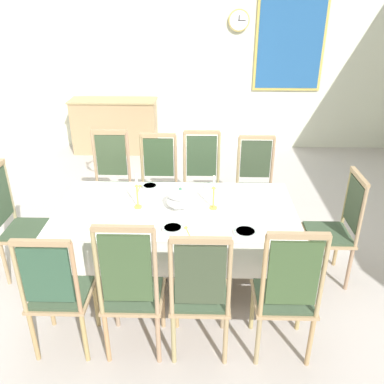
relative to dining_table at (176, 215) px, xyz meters
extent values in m
cube|color=#B6AEAA|center=(0.00, 0.14, -0.68)|extent=(7.02, 7.13, 0.04)
cube|color=silver|center=(0.00, 3.75, 1.01)|extent=(7.02, 0.08, 3.35)
cylinder|color=tan|center=(-0.98, -0.45, -0.31)|extent=(0.07, 0.07, 0.71)
cylinder|color=tan|center=(0.98, -0.45, -0.31)|extent=(0.07, 0.07, 0.71)
cylinder|color=tan|center=(-0.98, 0.45, -0.31)|extent=(0.07, 0.07, 0.71)
cylinder|color=tan|center=(0.98, 0.45, -0.31)|extent=(0.07, 0.07, 0.71)
cube|color=tan|center=(0.00, 0.00, 0.00)|extent=(2.03, 0.98, 0.08)
cube|color=tan|center=(0.00, 0.00, 0.06)|extent=(2.15, 1.10, 0.03)
cube|color=white|center=(0.00, 0.00, 0.07)|extent=(2.17, 1.12, 0.00)
cube|color=white|center=(0.00, -0.55, -0.10)|extent=(2.17, 0.00, 0.35)
cube|color=white|center=(0.00, 0.55, -0.10)|extent=(2.17, 0.00, 0.35)
cube|color=white|center=(-1.08, 0.00, -0.10)|extent=(0.00, 1.12, 0.35)
cube|color=white|center=(1.08, 0.00, -0.10)|extent=(0.00, 1.12, 0.35)
cylinder|color=tan|center=(-0.99, -0.71, -0.44)|extent=(0.04, 0.04, 0.46)
cylinder|color=tan|center=(-0.61, -0.71, -0.44)|extent=(0.04, 0.04, 0.46)
cylinder|color=tan|center=(-0.99, -1.07, -0.44)|extent=(0.04, 0.04, 0.46)
cylinder|color=tan|center=(-0.61, -1.07, -0.44)|extent=(0.04, 0.04, 0.46)
cube|color=tan|center=(-0.80, -0.89, -0.20)|extent=(0.44, 0.42, 0.03)
cube|color=#384B34|center=(-0.80, -0.89, -0.17)|extent=(0.40, 0.38, 0.02)
cylinder|color=tan|center=(-1.00, -1.08, 0.11)|extent=(0.03, 0.03, 0.58)
cylinder|color=tan|center=(-0.61, -1.08, 0.11)|extent=(0.03, 0.03, 0.58)
cube|color=#30513B|center=(-0.80, -1.08, 0.13)|extent=(0.34, 0.02, 0.44)
cube|color=tan|center=(-0.80, -1.08, 0.40)|extent=(0.40, 0.04, 0.04)
cylinder|color=#A4815F|center=(-0.61, 0.71, -0.44)|extent=(0.04, 0.04, 0.46)
cylinder|color=#A4806A|center=(-0.99, 0.71, -0.44)|extent=(0.04, 0.04, 0.46)
cylinder|color=tan|center=(-0.61, 1.07, -0.44)|extent=(0.04, 0.04, 0.46)
cylinder|color=tan|center=(-0.99, 1.07, -0.44)|extent=(0.04, 0.04, 0.46)
cube|color=tan|center=(-0.80, 0.89, -0.20)|extent=(0.44, 0.42, 0.03)
cube|color=#384B34|center=(-0.80, 0.89, -0.17)|extent=(0.40, 0.38, 0.02)
cylinder|color=tan|center=(-0.61, 1.08, 0.13)|extent=(0.03, 0.03, 0.63)
cylinder|color=tan|center=(-1.00, 1.08, 0.13)|extent=(0.03, 0.03, 0.63)
cube|color=#3C4E33|center=(-0.80, 1.08, 0.17)|extent=(0.34, 0.02, 0.48)
cube|color=tan|center=(-0.80, 1.08, 0.45)|extent=(0.40, 0.04, 0.04)
cylinder|color=tan|center=(-0.45, -0.71, -0.44)|extent=(0.04, 0.04, 0.46)
cylinder|color=tan|center=(-0.07, -0.71, -0.44)|extent=(0.04, 0.04, 0.46)
cylinder|color=tan|center=(-0.45, -1.07, -0.44)|extent=(0.04, 0.04, 0.46)
cylinder|color=tan|center=(-0.07, -1.07, -0.44)|extent=(0.04, 0.04, 0.46)
cube|color=tan|center=(-0.26, -0.89, -0.20)|extent=(0.44, 0.42, 0.03)
cube|color=#384B34|center=(-0.26, -0.89, -0.17)|extent=(0.40, 0.38, 0.02)
cylinder|color=tan|center=(-0.46, -1.08, 0.16)|extent=(0.03, 0.03, 0.69)
cylinder|color=tan|center=(-0.07, -1.08, 0.16)|extent=(0.03, 0.03, 0.69)
cube|color=#3B5230|center=(-0.26, -1.08, 0.20)|extent=(0.34, 0.02, 0.53)
cube|color=tan|center=(-0.26, -1.08, 0.51)|extent=(0.40, 0.04, 0.04)
cylinder|color=tan|center=(-0.07, 0.71, -0.44)|extent=(0.04, 0.04, 0.46)
cylinder|color=#A18266|center=(-0.45, 0.71, -0.44)|extent=(0.04, 0.04, 0.46)
cylinder|color=tan|center=(-0.07, 1.07, -0.44)|extent=(0.04, 0.04, 0.46)
cylinder|color=tan|center=(-0.45, 1.07, -0.44)|extent=(0.04, 0.04, 0.46)
cube|color=tan|center=(-0.26, 0.89, -0.20)|extent=(0.44, 0.42, 0.03)
cube|color=#384B34|center=(-0.26, 0.89, -0.17)|extent=(0.40, 0.38, 0.02)
cylinder|color=tan|center=(-0.07, 1.08, 0.11)|extent=(0.03, 0.03, 0.60)
cylinder|color=tan|center=(-0.46, 1.08, 0.11)|extent=(0.03, 0.03, 0.60)
cube|color=#33492D|center=(-0.26, 1.08, 0.14)|extent=(0.34, 0.02, 0.45)
cube|color=tan|center=(-0.26, 1.08, 0.41)|extent=(0.40, 0.04, 0.04)
cylinder|color=tan|center=(0.04, -0.71, -0.44)|extent=(0.04, 0.04, 0.46)
cylinder|color=tan|center=(0.42, -0.71, -0.44)|extent=(0.04, 0.04, 0.46)
cylinder|color=tan|center=(0.04, -1.07, -0.44)|extent=(0.04, 0.04, 0.46)
cylinder|color=tan|center=(0.42, -1.07, -0.44)|extent=(0.04, 0.04, 0.46)
cube|color=tan|center=(0.23, -0.89, -0.20)|extent=(0.44, 0.42, 0.03)
cube|color=#384B34|center=(0.23, -0.89, -0.17)|extent=(0.40, 0.38, 0.02)
cylinder|color=tan|center=(0.04, -1.08, 0.12)|extent=(0.03, 0.03, 0.62)
cylinder|color=tan|center=(0.43, -1.08, 0.12)|extent=(0.03, 0.03, 0.62)
cube|color=#3B4730|center=(0.23, -1.08, 0.16)|extent=(0.34, 0.02, 0.47)
cube|color=tan|center=(0.23, -1.08, 0.43)|extent=(0.40, 0.04, 0.04)
cylinder|color=tan|center=(0.42, 0.71, -0.44)|extent=(0.04, 0.04, 0.46)
cylinder|color=tan|center=(0.04, 0.71, -0.44)|extent=(0.04, 0.04, 0.46)
cylinder|color=tan|center=(0.42, 1.07, -0.44)|extent=(0.04, 0.04, 0.46)
cylinder|color=tan|center=(0.04, 1.07, -0.44)|extent=(0.04, 0.04, 0.46)
cube|color=tan|center=(0.23, 0.89, -0.20)|extent=(0.44, 0.42, 0.03)
cube|color=#384B34|center=(0.23, 0.89, -0.17)|extent=(0.40, 0.38, 0.02)
cylinder|color=tan|center=(0.43, 1.08, 0.13)|extent=(0.03, 0.03, 0.63)
cylinder|color=tan|center=(0.04, 1.08, 0.13)|extent=(0.03, 0.03, 0.63)
cube|color=#34482F|center=(0.23, 1.08, 0.16)|extent=(0.34, 0.02, 0.48)
cube|color=tan|center=(0.23, 1.08, 0.45)|extent=(0.40, 0.04, 0.04)
cylinder|color=tan|center=(0.66, -0.71, -0.44)|extent=(0.04, 0.04, 0.46)
cylinder|color=tan|center=(1.04, -0.71, -0.44)|extent=(0.04, 0.04, 0.46)
cylinder|color=tan|center=(0.66, -1.07, -0.44)|extent=(0.04, 0.04, 0.46)
cylinder|color=tan|center=(1.04, -1.07, -0.44)|extent=(0.04, 0.04, 0.46)
cube|color=tan|center=(0.85, -0.89, -0.20)|extent=(0.44, 0.42, 0.03)
cube|color=#384B34|center=(0.85, -0.89, -0.17)|extent=(0.40, 0.38, 0.02)
cylinder|color=tan|center=(0.65, -1.08, 0.15)|extent=(0.03, 0.03, 0.66)
cylinder|color=tan|center=(1.04, -1.08, 0.15)|extent=(0.03, 0.03, 0.66)
cube|color=#3B522E|center=(0.85, -1.08, 0.18)|extent=(0.34, 0.02, 0.50)
cube|color=tan|center=(0.85, -1.08, 0.48)|extent=(0.40, 0.04, 0.04)
cylinder|color=tan|center=(1.04, 0.71, -0.44)|extent=(0.04, 0.04, 0.46)
cylinder|color=tan|center=(0.66, 0.71, -0.44)|extent=(0.04, 0.04, 0.46)
cylinder|color=tan|center=(1.04, 1.07, -0.44)|extent=(0.04, 0.04, 0.46)
cylinder|color=tan|center=(0.66, 1.07, -0.44)|extent=(0.04, 0.04, 0.46)
cube|color=tan|center=(0.85, 0.89, -0.20)|extent=(0.44, 0.42, 0.03)
cube|color=#384B34|center=(0.85, 0.89, -0.17)|extent=(0.40, 0.38, 0.02)
cylinder|color=tan|center=(1.04, 1.08, 0.11)|extent=(0.03, 0.03, 0.58)
cylinder|color=tan|center=(0.65, 1.08, 0.11)|extent=(0.03, 0.03, 0.58)
cube|color=#36442F|center=(0.85, 1.08, 0.14)|extent=(0.34, 0.02, 0.44)
cube|color=tan|center=(0.85, 1.08, 0.40)|extent=(0.40, 0.04, 0.04)
cylinder|color=tan|center=(-1.24, 0.19, -0.44)|extent=(0.04, 0.04, 0.46)
cylinder|color=tan|center=(-1.24, -0.19, -0.44)|extent=(0.04, 0.04, 0.46)
cylinder|color=tan|center=(-1.60, 0.19, -0.44)|extent=(0.04, 0.04, 0.46)
cylinder|color=tan|center=(-1.60, -0.19, -0.44)|extent=(0.04, 0.04, 0.46)
cube|color=tan|center=(-1.42, 0.00, -0.20)|extent=(0.42, 0.44, 0.03)
cube|color=#384B34|center=(-1.42, 0.00, -0.17)|extent=(0.38, 0.40, 0.02)
cylinder|color=tan|center=(-1.61, 0.20, 0.13)|extent=(0.03, 0.03, 0.63)
cube|color=#3C523A|center=(-1.61, 0.00, 0.16)|extent=(0.02, 0.34, 0.48)
cylinder|color=tan|center=(1.24, -0.19, -0.44)|extent=(0.04, 0.04, 0.46)
cylinder|color=tan|center=(1.24, 0.19, -0.44)|extent=(0.04, 0.04, 0.46)
cylinder|color=#A28063|center=(1.60, -0.19, -0.44)|extent=(0.04, 0.04, 0.46)
cylinder|color=tan|center=(1.60, 0.19, -0.44)|extent=(0.04, 0.04, 0.46)
cube|color=tan|center=(1.42, 0.00, -0.20)|extent=(0.42, 0.44, 0.03)
cube|color=#384B34|center=(1.42, 0.00, -0.17)|extent=(0.38, 0.40, 0.02)
cylinder|color=tan|center=(1.61, -0.20, 0.11)|extent=(0.03, 0.03, 0.59)
cylinder|color=tan|center=(1.61, 0.20, 0.11)|extent=(0.03, 0.03, 0.59)
cube|color=#3A4933|center=(1.61, 0.00, 0.14)|extent=(0.02, 0.34, 0.45)
cube|color=tan|center=(1.61, 0.00, 0.41)|extent=(0.04, 0.40, 0.04)
cylinder|color=silver|center=(0.05, 0.00, 0.09)|extent=(0.14, 0.14, 0.02)
ellipsoid|color=silver|center=(0.05, 0.00, 0.15)|extent=(0.25, 0.25, 0.11)
ellipsoid|color=silver|center=(0.05, 0.00, 0.22)|extent=(0.23, 0.23, 0.09)
sphere|color=#3E7656|center=(0.05, 0.00, 0.27)|extent=(0.03, 0.03, 0.03)
cylinder|color=gold|center=(-0.34, 0.00, 0.08)|extent=(0.07, 0.07, 0.02)
cylinder|color=gold|center=(-0.34, 0.00, 0.19)|extent=(0.02, 0.02, 0.21)
cone|color=gold|center=(-0.34, 0.00, 0.30)|extent=(0.04, 0.04, 0.02)
cylinder|color=silver|center=(-0.34, 0.00, 0.36)|extent=(0.02, 0.02, 0.10)
cylinder|color=gold|center=(0.34, 0.00, 0.08)|extent=(0.07, 0.07, 0.02)
cylinder|color=gold|center=(0.34, 0.00, 0.19)|extent=(0.02, 0.02, 0.19)
cone|color=gold|center=(0.34, 0.00, 0.29)|extent=(0.04, 0.04, 0.02)
cylinder|color=silver|center=(0.34, 0.00, 0.35)|extent=(0.02, 0.02, 0.10)
cylinder|color=silver|center=(-0.28, 0.40, 0.09)|extent=(0.16, 0.16, 0.04)
cylinder|color=silver|center=(-0.28, 0.40, 0.10)|extent=(0.13, 0.13, 0.03)
torus|color=#3E7656|center=(-0.28, 0.40, 0.11)|extent=(0.15, 0.15, 0.01)
cylinder|color=silver|center=(0.00, -0.40, 0.09)|extent=(0.17, 0.17, 0.04)
cylinder|color=silver|center=(0.00, -0.40, 0.10)|extent=(0.14, 0.14, 0.03)
torus|color=#3E7656|center=(0.00, -0.40, 0.11)|extent=(0.17, 0.17, 0.01)
cylinder|color=silver|center=(0.59, -0.44, 0.09)|extent=(0.19, 0.19, 0.04)
cylinder|color=silver|center=(0.59, -0.44, 0.10)|extent=(0.15, 0.15, 0.03)
torus|color=#3E7656|center=(0.59, -0.44, 0.11)|extent=(0.18, 0.18, 0.01)
cylinder|color=silver|center=(0.35, 0.42, 0.09)|extent=(0.17, 0.17, 0.03)
cylinder|color=silver|center=(0.35, 0.42, 0.10)|extent=(0.14, 0.14, 0.02)
torus|color=#3E7656|center=(0.35, 0.42, 0.10)|extent=(0.16, 0.16, 0.01)
cube|color=gold|center=(-0.39, 0.37, 0.08)|extent=(0.01, 0.14, 0.00)
ellipsoid|color=gold|center=(-0.39, 0.45, 0.08)|extent=(0.03, 0.05, 0.01)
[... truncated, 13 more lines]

